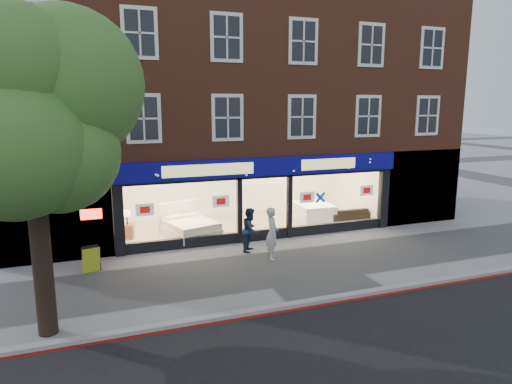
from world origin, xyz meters
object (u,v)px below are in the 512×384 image
a_board (91,260)px  pedestrian_blue (251,230)px  mattress_stack (313,211)px  sofa (350,214)px  pedestrian_grey (272,233)px  display_bed (190,227)px

a_board → pedestrian_blue: 5.51m
mattress_stack → a_board: size_ratio=2.29×
sofa → pedestrian_grey: 6.19m
display_bed → mattress_stack: bearing=-9.8°
sofa → pedestrian_grey: bearing=35.2°
a_board → pedestrian_blue: bearing=-10.1°
mattress_stack → pedestrian_grey: size_ratio=1.07×
a_board → pedestrian_grey: size_ratio=0.47×
sofa → a_board: bearing=15.5°
pedestrian_blue → pedestrian_grey: bearing=-122.7°
pedestrian_blue → mattress_stack: bearing=-18.1°
mattress_stack → a_board: bearing=-160.9°
a_board → pedestrian_grey: (5.91, -0.76, 0.49)m
display_bed → pedestrian_blue: size_ratio=1.60×
sofa → pedestrian_blue: size_ratio=1.21×
display_bed → pedestrian_grey: size_ratio=1.41×
display_bed → sofa: display_bed is taller
mattress_stack → a_board: 10.15m
mattress_stack → sofa: mattress_stack is taller
pedestrian_grey → pedestrian_blue: (-0.42, 1.05, -0.11)m
mattress_stack → pedestrian_blue: 5.11m
sofa → display_bed: bearing=1.5°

